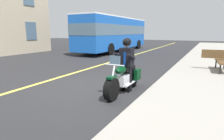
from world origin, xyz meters
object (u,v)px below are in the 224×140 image
motorcycle_main (124,79)px  bus_near (115,32)px  bench_sidewalk (223,59)px  rider_main (126,60)px

motorcycle_main → bus_near: (-11.71, -6.23, 1.42)m
motorcycle_main → bench_sidewalk: size_ratio=1.20×
bus_near → bench_sidewalk: 11.67m
rider_main → bench_sidewalk: bearing=146.2°
motorcycle_main → bus_near: bus_near is taller
motorcycle_main → rider_main: bearing=-179.1°
bus_near → rider_main: bearing=28.4°
motorcycle_main → bench_sidewalk: (-4.57, 2.93, 0.26)m
rider_main → bus_near: bus_near is taller
bench_sidewalk → bus_near: bearing=-127.9°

